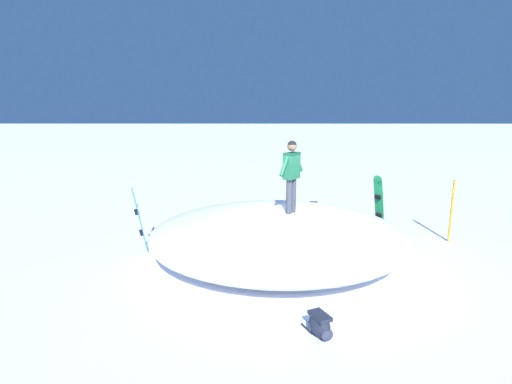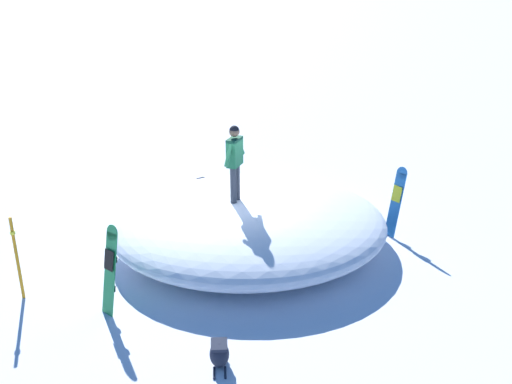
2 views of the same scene
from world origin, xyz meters
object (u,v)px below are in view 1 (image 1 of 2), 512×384
object	(u,v)px
snowboarder_standing	(292,170)
trail_marker_pole	(452,210)
backpack_far	(320,325)
snowboard_secondary_upright	(379,203)
backpack_near	(313,208)
snowboard_primary_upright	(139,218)

from	to	relation	value
snowboarder_standing	trail_marker_pole	size ratio (longest dim) A/B	1.01
backpack_far	snowboard_secondary_upright	bearing A→B (deg)	64.88
backpack_far	trail_marker_pole	world-z (taller)	trail_marker_pole
backpack_near	trail_marker_pole	size ratio (longest dim) A/B	0.36
snowboarder_standing	snowboard_primary_upright	world-z (taller)	snowboarder_standing
snowboarder_standing	snowboard_primary_upright	bearing A→B (deg)	174.95
snowboard_primary_upright	snowboard_secondary_upright	size ratio (longest dim) A/B	0.98
snowboard_primary_upright	trail_marker_pole	distance (m)	8.26
trail_marker_pole	snowboard_primary_upright	bearing A→B (deg)	-174.23
snowboard_secondary_upright	backpack_far	xyz separation A→B (m)	(-2.56, -5.47, -0.68)
snowboard_primary_upright	snowboarder_standing	bearing A→B (deg)	-5.05
snowboard_primary_upright	snowboard_secondary_upright	world-z (taller)	snowboard_secondary_upright
snowboarder_standing	trail_marker_pole	bearing A→B (deg)	14.64
snowboarder_standing	backpack_far	size ratio (longest dim) A/B	2.50
snowboarder_standing	snowboard_primary_upright	distance (m)	3.99
snowboard_secondary_upright	snowboard_primary_upright	bearing A→B (deg)	-165.42
backpack_near	trail_marker_pole	xyz separation A→B (m)	(3.31, -2.87, 0.68)
snowboard_secondary_upright	backpack_far	bearing A→B (deg)	-115.12
snowboard_primary_upright	snowboard_secondary_upright	xyz separation A→B (m)	(6.52, 1.70, 0.02)
backpack_far	snowboarder_standing	bearing A→B (deg)	93.15
backpack_near	backpack_far	size ratio (longest dim) A/B	0.89
snowboarder_standing	backpack_far	world-z (taller)	snowboarder_standing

